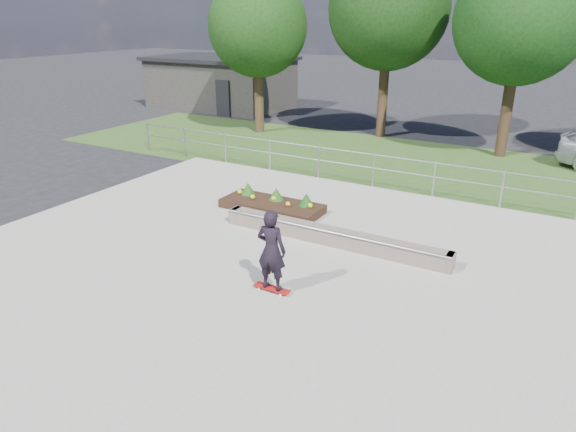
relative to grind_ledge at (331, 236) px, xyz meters
The scene contains 11 objects.
ground 2.80m from the grind_ledge, 105.86° to the right, with size 120.00×120.00×0.00m, color black.
grass_verge 8.35m from the grind_ledge, 95.24° to the left, with size 30.00×8.00×0.02m, color #2C471C.
concrete_slab 2.80m from the grind_ledge, 105.86° to the right, with size 15.00×15.00×0.06m, color #9B9589.
fence 4.90m from the grind_ledge, 99.01° to the left, with size 20.06×0.06×1.20m.
building 21.30m from the grind_ledge, 133.95° to the left, with size 8.40×5.40×3.00m.
tree_far_left 14.29m from the grind_ledge, 130.35° to the left, with size 4.55×4.55×7.15m.
tree_mid_left 13.81m from the grind_ledge, 104.84° to the left, with size 5.25×5.25×8.25m.
tree_mid_right 12.56m from the grind_ledge, 78.82° to the left, with size 4.90×4.90×7.70m.
grind_ledge is the anchor object (origin of this frame).
planter_bed 2.84m from the grind_ledge, 152.26° to the left, with size 3.00×1.20×0.61m.
skateboarder 2.85m from the grind_ledge, 91.05° to the right, with size 0.80×0.45×1.80m.
Camera 1 is at (5.63, -7.98, 5.42)m, focal length 32.00 mm.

